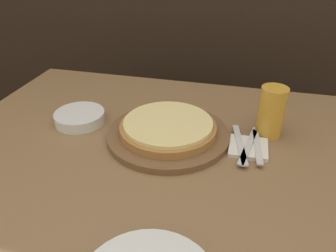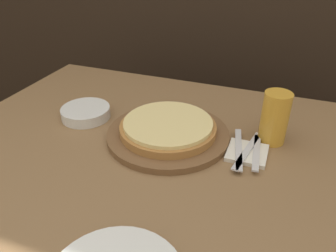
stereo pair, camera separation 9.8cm
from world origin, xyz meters
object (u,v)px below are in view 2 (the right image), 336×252
object	(u,v)px
dinner_knife	(247,150)
pizza_on_board	(168,131)
spoon	(256,152)
beer_glass	(275,116)
fork	(239,149)
side_bowl	(86,113)

from	to	relation	value
dinner_knife	pizza_on_board	bearing A→B (deg)	178.36
dinner_knife	spoon	size ratio (longest dim) A/B	1.17
beer_glass	fork	xyz separation A→B (m)	(-0.08, -0.10, -0.07)
pizza_on_board	beer_glass	size ratio (longest dim) A/B	2.37
pizza_on_board	side_bowl	bearing A→B (deg)	176.13
side_bowl	pizza_on_board	bearing A→B (deg)	-3.87
side_bowl	fork	size ratio (longest dim) A/B	0.79
spoon	beer_glass	bearing A→B (deg)	72.83
fork	spoon	xyz separation A→B (m)	(0.05, 0.00, 0.00)
fork	spoon	bearing A→B (deg)	0.00
pizza_on_board	side_bowl	distance (m)	0.31
beer_glass	pizza_on_board	bearing A→B (deg)	-162.94
pizza_on_board	fork	xyz separation A→B (m)	(0.22, -0.01, -0.01)
pizza_on_board	fork	world-z (taller)	pizza_on_board
beer_glass	fork	distance (m)	0.15
dinner_knife	spoon	xyz separation A→B (m)	(0.02, 0.00, 0.00)
spoon	dinner_knife	bearing A→B (deg)	180.00
pizza_on_board	beer_glass	bearing A→B (deg)	17.06
dinner_knife	spoon	distance (m)	0.02
fork	dinner_knife	bearing A→B (deg)	0.00
side_bowl	dinner_knife	size ratio (longest dim) A/B	0.79
pizza_on_board	fork	bearing A→B (deg)	-1.82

